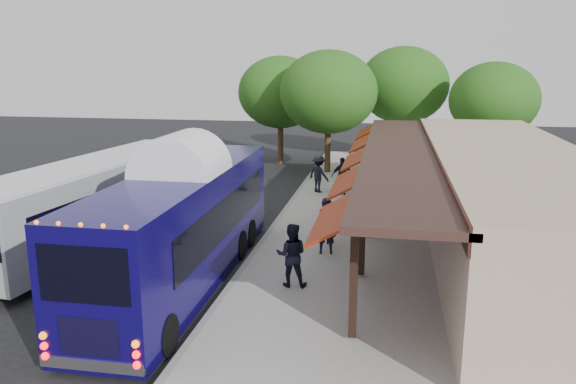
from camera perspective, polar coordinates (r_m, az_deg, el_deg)
The scene contains 15 objects.
ground at distance 17.97m, azimuth -4.82°, elevation -8.19°, with size 90.00×90.00×0.00m, color black.
sidewalk at distance 21.16m, azimuth 11.33°, elevation -4.86°, with size 10.00×40.00×0.15m, color #9E9B93.
curb at distance 21.60m, azimuth -1.94°, elevation -4.23°, with size 0.20×40.00×0.16m, color gray.
station_shelter at distance 21.05m, azimuth 20.79°, elevation -0.56°, with size 8.15×20.00×3.60m.
coach_bus at distance 16.92m, azimuth -10.55°, elevation -2.82°, with size 2.44×11.33×3.60m.
city_bus at distance 21.37m, azimuth -18.90°, elevation -0.65°, with size 3.71×11.59×3.06m.
ped_a at distance 18.99m, azimuth 3.96°, elevation -3.45°, with size 0.70×0.46×1.92m, color black.
ped_b at distance 16.25m, azimuth 0.36°, elevation -6.40°, with size 0.91×0.71×1.87m, color black.
ped_c at distance 27.46m, azimuth 5.56°, elevation 1.63°, with size 1.07×0.45×1.83m, color black.
ped_d at distance 27.85m, azimuth 3.15°, elevation 1.85°, with size 1.20×0.69×1.85m, color black.
sign_board at distance 19.98m, azimuth 4.06°, elevation -3.44°, with size 0.09×0.46×1.00m.
tree_left at distance 32.71m, azimuth 4.14°, elevation 10.09°, with size 5.62×5.62×7.19m.
tree_mid at distance 37.87m, azimuth 11.66°, elevation 10.58°, with size 5.85×5.85×7.49m.
tree_right at distance 34.90m, azimuth 20.17°, elevation 8.79°, with size 5.10×5.10×6.52m.
tree_far at distance 36.22m, azimuth -0.78°, elevation 10.09°, with size 5.37×5.37×6.88m.
Camera 1 is at (4.46, -16.14, 6.53)m, focal length 35.00 mm.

